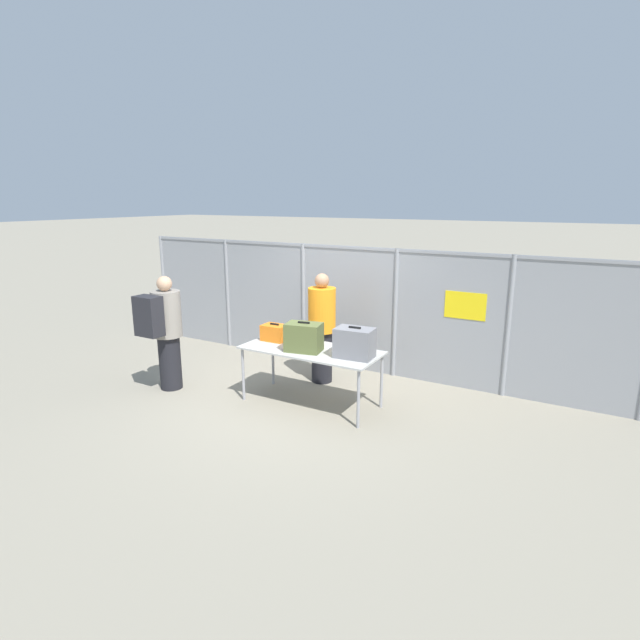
{
  "coord_description": "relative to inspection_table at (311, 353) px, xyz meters",
  "views": [
    {
      "loc": [
        3.64,
        -5.47,
        2.79
      ],
      "look_at": [
        0.09,
        0.7,
        1.05
      ],
      "focal_mm": 28.0,
      "sensor_mm": 36.0,
      "label": 1
    }
  ],
  "objects": [
    {
      "name": "inspection_table",
      "position": [
        0.0,
        0.0,
        0.0
      ],
      "size": [
        1.91,
        0.84,
        0.79
      ],
      "color": "#B2B2AD",
      "rests_on": "ground_plane"
    },
    {
      "name": "traveler_hooded",
      "position": [
        -2.13,
        -0.6,
        0.2
      ],
      "size": [
        0.42,
        0.65,
        1.71
      ],
      "rotation": [
        0.0,
        0.0,
        -0.13
      ],
      "color": "black",
      "rests_on": "ground_plane"
    },
    {
      "name": "utility_trailer",
      "position": [
        2.29,
        3.59,
        -0.31
      ],
      "size": [
        4.25,
        2.35,
        0.72
      ],
      "color": "silver",
      "rests_on": "ground_plane"
    },
    {
      "name": "ground_plane",
      "position": [
        -0.29,
        -0.1,
        -0.74
      ],
      "size": [
        120.0,
        120.0,
        0.0
      ],
      "primitive_type": "plane",
      "color": "gray"
    },
    {
      "name": "suitcase_orange",
      "position": [
        -0.67,
        0.11,
        0.17
      ],
      "size": [
        0.35,
        0.26,
        0.25
      ],
      "color": "orange",
      "rests_on": "inspection_table"
    },
    {
      "name": "suitcase_olive",
      "position": [
        -0.04,
        -0.12,
        0.25
      ],
      "size": [
        0.52,
        0.4,
        0.41
      ],
      "color": "#566033",
      "rests_on": "inspection_table"
    },
    {
      "name": "suitcase_grey",
      "position": [
        0.67,
        -0.03,
        0.25
      ],
      "size": [
        0.51,
        0.36,
        0.41
      ],
      "color": "slate",
      "rests_on": "inspection_table"
    },
    {
      "name": "fence_section",
      "position": [
        -0.28,
        1.65,
        0.33
      ],
      "size": [
        8.56,
        0.07,
        2.05
      ],
      "color": "gray",
      "rests_on": "ground_plane"
    },
    {
      "name": "security_worker_near",
      "position": [
        -0.31,
        0.84,
        0.14
      ],
      "size": [
        0.42,
        0.42,
        1.7
      ],
      "rotation": [
        0.0,
        0.0,
        3.0
      ],
      "color": "black",
      "rests_on": "ground_plane"
    }
  ]
}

